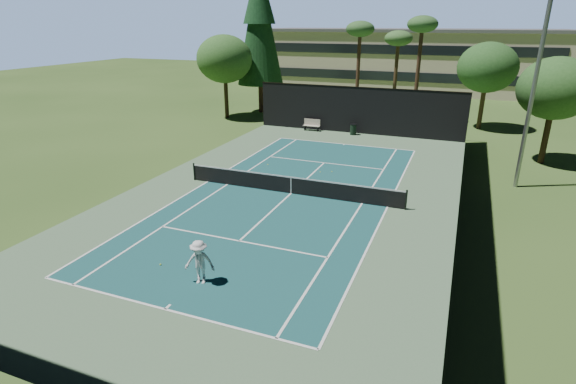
{
  "coord_description": "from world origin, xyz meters",
  "views": [
    {
      "loc": [
        8.62,
        -22.31,
        9.18
      ],
      "look_at": [
        1.0,
        -3.0,
        1.3
      ],
      "focal_mm": 28.0,
      "sensor_mm": 36.0,
      "label": 1
    }
  ],
  "objects_px": {
    "tennis_ball_c": "(332,172)",
    "trash_bin": "(353,129)",
    "player": "(200,262)",
    "park_bench": "(312,125)",
    "tennis_ball_a": "(160,265)",
    "tennis_ball_d": "(268,165)",
    "tennis_ball_b": "(320,172)",
    "tennis_net": "(291,184)"
  },
  "relations": [
    {
      "from": "tennis_ball_a",
      "to": "tennis_ball_c",
      "type": "height_order",
      "value": "tennis_ball_a"
    },
    {
      "from": "player",
      "to": "tennis_ball_c",
      "type": "bearing_deg",
      "value": 71.64
    },
    {
      "from": "player",
      "to": "trash_bin",
      "type": "relative_size",
      "value": 1.85
    },
    {
      "from": "tennis_ball_c",
      "to": "trash_bin",
      "type": "relative_size",
      "value": 0.08
    },
    {
      "from": "tennis_ball_a",
      "to": "tennis_ball_b",
      "type": "relative_size",
      "value": 1.13
    },
    {
      "from": "trash_bin",
      "to": "park_bench",
      "type": "bearing_deg",
      "value": 176.51
    },
    {
      "from": "tennis_ball_b",
      "to": "park_bench",
      "type": "relative_size",
      "value": 0.05
    },
    {
      "from": "tennis_ball_b",
      "to": "tennis_net",
      "type": "bearing_deg",
      "value": -95.23
    },
    {
      "from": "tennis_ball_c",
      "to": "tennis_ball_d",
      "type": "xyz_separation_m",
      "value": [
        -4.52,
        -0.11,
        -0.0
      ]
    },
    {
      "from": "tennis_net",
      "to": "trash_bin",
      "type": "bearing_deg",
      "value": 90.58
    },
    {
      "from": "tennis_ball_a",
      "to": "park_bench",
      "type": "bearing_deg",
      "value": 94.68
    },
    {
      "from": "park_bench",
      "to": "tennis_net",
      "type": "bearing_deg",
      "value": -75.52
    },
    {
      "from": "tennis_net",
      "to": "trash_bin",
      "type": "relative_size",
      "value": 13.65
    },
    {
      "from": "player",
      "to": "tennis_ball_d",
      "type": "distance_m",
      "value": 14.97
    },
    {
      "from": "park_bench",
      "to": "tennis_ball_b",
      "type": "bearing_deg",
      "value": -68.62
    },
    {
      "from": "tennis_ball_d",
      "to": "park_bench",
      "type": "relative_size",
      "value": 0.05
    },
    {
      "from": "tennis_ball_c",
      "to": "tennis_net",
      "type": "bearing_deg",
      "value": -103.03
    },
    {
      "from": "tennis_ball_b",
      "to": "tennis_ball_d",
      "type": "xyz_separation_m",
      "value": [
        -3.84,
        0.23,
        0.0
      ]
    },
    {
      "from": "tennis_ball_b",
      "to": "tennis_ball_c",
      "type": "height_order",
      "value": "tennis_ball_c"
    },
    {
      "from": "tennis_ball_d",
      "to": "park_bench",
      "type": "height_order",
      "value": "park_bench"
    },
    {
      "from": "tennis_ball_b",
      "to": "tennis_ball_c",
      "type": "relative_size",
      "value": 0.91
    },
    {
      "from": "tennis_ball_a",
      "to": "park_bench",
      "type": "relative_size",
      "value": 0.05
    },
    {
      "from": "tennis_ball_d",
      "to": "park_bench",
      "type": "xyz_separation_m",
      "value": [
        -0.57,
        11.05,
        0.51
      ]
    },
    {
      "from": "player",
      "to": "park_bench",
      "type": "xyz_separation_m",
      "value": [
        -4.25,
        25.53,
        -0.33
      ]
    },
    {
      "from": "tennis_ball_a",
      "to": "tennis_ball_d",
      "type": "distance_m",
      "value": 14.06
    },
    {
      "from": "player",
      "to": "tennis_ball_a",
      "type": "relative_size",
      "value": 22.53
    },
    {
      "from": "tennis_net",
      "to": "player",
      "type": "xyz_separation_m",
      "value": [
        0.23,
        -9.97,
        0.32
      ]
    },
    {
      "from": "tennis_ball_c",
      "to": "park_bench",
      "type": "distance_m",
      "value": 12.08
    },
    {
      "from": "tennis_ball_b",
      "to": "tennis_ball_a",
      "type": "bearing_deg",
      "value": -99.76
    },
    {
      "from": "park_bench",
      "to": "trash_bin",
      "type": "relative_size",
      "value": 1.59
    },
    {
      "from": "player",
      "to": "park_bench",
      "type": "bearing_deg",
      "value": 84.39
    },
    {
      "from": "player",
      "to": "park_bench",
      "type": "height_order",
      "value": "player"
    },
    {
      "from": "player",
      "to": "trash_bin",
      "type": "xyz_separation_m",
      "value": [
        -0.39,
        25.3,
        -0.4
      ]
    },
    {
      "from": "tennis_ball_c",
      "to": "trash_bin",
      "type": "height_order",
      "value": "trash_bin"
    },
    {
      "from": "tennis_ball_a",
      "to": "tennis_ball_d",
      "type": "xyz_separation_m",
      "value": [
        -1.48,
        13.99,
        -0.0
      ]
    },
    {
      "from": "tennis_net",
      "to": "tennis_ball_a",
      "type": "distance_m",
      "value": 9.68
    },
    {
      "from": "tennis_net",
      "to": "tennis_ball_b",
      "type": "bearing_deg",
      "value": 84.77
    },
    {
      "from": "tennis_ball_c",
      "to": "tennis_ball_d",
      "type": "distance_m",
      "value": 4.52
    },
    {
      "from": "tennis_net",
      "to": "tennis_ball_a",
      "type": "height_order",
      "value": "tennis_net"
    },
    {
      "from": "player",
      "to": "tennis_ball_b",
      "type": "height_order",
      "value": "player"
    },
    {
      "from": "tennis_ball_a",
      "to": "tennis_ball_c",
      "type": "distance_m",
      "value": 14.42
    },
    {
      "from": "tennis_ball_a",
      "to": "tennis_ball_d",
      "type": "bearing_deg",
      "value": 96.03
    }
  ]
}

